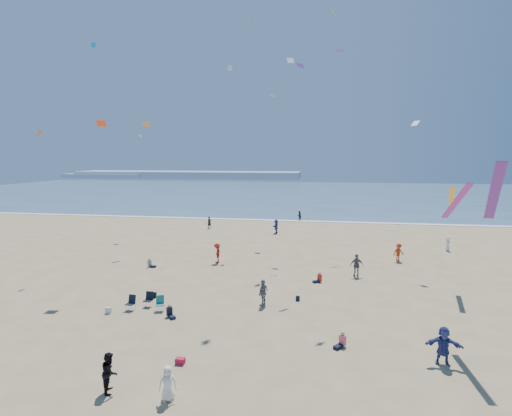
# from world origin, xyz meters

# --- Properties ---
(ground) EXTENTS (220.00, 220.00, 0.00)m
(ground) POSITION_xyz_m (0.00, 0.00, 0.00)
(ground) COLOR tan
(ground) RESTS_ON ground
(ocean) EXTENTS (220.00, 100.00, 0.06)m
(ocean) POSITION_xyz_m (0.00, 95.00, 0.03)
(ocean) COLOR #476B84
(ocean) RESTS_ON ground
(surf_line) EXTENTS (220.00, 1.20, 0.08)m
(surf_line) POSITION_xyz_m (0.00, 45.00, 0.04)
(surf_line) COLOR white
(surf_line) RESTS_ON ground
(headland_far) EXTENTS (110.00, 20.00, 3.20)m
(headland_far) POSITION_xyz_m (-60.00, 170.00, 1.60)
(headland_far) COLOR #7A8EA8
(headland_far) RESTS_ON ground
(headland_near) EXTENTS (40.00, 14.00, 2.00)m
(headland_near) POSITION_xyz_m (-100.00, 165.00, 1.00)
(headland_near) COLOR #7A8EA8
(headland_near) RESTS_ON ground
(standing_flyers) EXTENTS (31.37, 54.44, 1.94)m
(standing_flyers) POSITION_xyz_m (4.22, 14.72, 0.89)
(standing_flyers) COLOR silver
(standing_flyers) RESTS_ON ground
(seated_group) EXTENTS (17.80, 23.97, 0.84)m
(seated_group) POSITION_xyz_m (1.10, 6.30, 0.42)
(seated_group) COLOR white
(seated_group) RESTS_ON ground
(chair_cluster) EXTENTS (2.73, 1.45, 1.00)m
(chair_cluster) POSITION_xyz_m (-5.11, 6.23, 0.50)
(chair_cluster) COLOR black
(chair_cluster) RESTS_ON ground
(white_tote) EXTENTS (0.35, 0.20, 0.40)m
(white_tote) POSITION_xyz_m (-7.25, 5.18, 0.20)
(white_tote) COLOR silver
(white_tote) RESTS_ON ground
(black_backpack) EXTENTS (0.30, 0.22, 0.38)m
(black_backpack) POSITION_xyz_m (-5.54, 8.45, 0.19)
(black_backpack) COLOR black
(black_backpack) RESTS_ON ground
(cooler) EXTENTS (0.45, 0.30, 0.30)m
(cooler) POSITION_xyz_m (-0.38, -0.10, 0.15)
(cooler) COLOR #B91A35
(cooler) RESTS_ON ground
(navy_bag) EXTENTS (0.28, 0.18, 0.34)m
(navy_bag) POSITION_xyz_m (4.72, 9.59, 0.17)
(navy_bag) COLOR black
(navy_bag) RESTS_ON ground
(kites_aloft) EXTENTS (39.63, 38.94, 27.50)m
(kites_aloft) POSITION_xyz_m (7.17, 13.12, 13.51)
(kites_aloft) COLOR #1EB3C8
(kites_aloft) RESTS_ON ground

